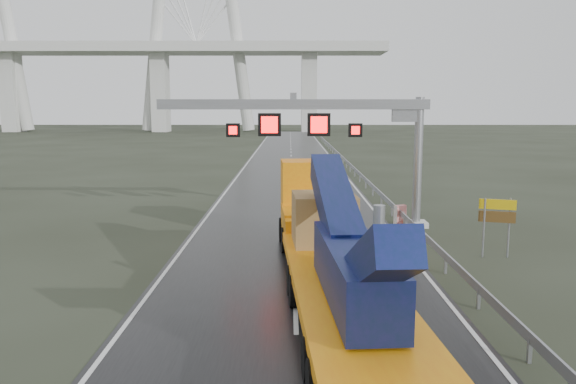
{
  "coord_description": "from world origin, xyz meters",
  "views": [
    {
      "loc": [
        -0.2,
        -12.92,
        6.66
      ],
      "look_at": [
        -0.27,
        9.86,
        3.2
      ],
      "focal_mm": 35.0,
      "sensor_mm": 36.0,
      "label": 1
    }
  ],
  "objects_px": {
    "heavy_haul_truck": "(328,237)",
    "exit_sign_pair": "(497,216)",
    "striped_barrier": "(400,215)",
    "sign_gantry": "(332,126)"
  },
  "relations": [
    {
      "from": "heavy_haul_truck",
      "to": "exit_sign_pair",
      "type": "height_order",
      "value": "heavy_haul_truck"
    },
    {
      "from": "exit_sign_pair",
      "to": "heavy_haul_truck",
      "type": "bearing_deg",
      "value": -135.12
    },
    {
      "from": "heavy_haul_truck",
      "to": "exit_sign_pair",
      "type": "distance_m",
      "value": 8.78
    },
    {
      "from": "exit_sign_pair",
      "to": "striped_barrier",
      "type": "bearing_deg",
      "value": 128.75
    },
    {
      "from": "sign_gantry",
      "to": "heavy_haul_truck",
      "type": "relative_size",
      "value": 0.71
    },
    {
      "from": "heavy_haul_truck",
      "to": "exit_sign_pair",
      "type": "bearing_deg",
      "value": 24.19
    },
    {
      "from": "sign_gantry",
      "to": "striped_barrier",
      "type": "height_order",
      "value": "sign_gantry"
    },
    {
      "from": "exit_sign_pair",
      "to": "striped_barrier",
      "type": "xyz_separation_m",
      "value": [
        -2.86,
        7.19,
        -1.33
      ]
    },
    {
      "from": "sign_gantry",
      "to": "exit_sign_pair",
      "type": "distance_m",
      "value": 10.18
    },
    {
      "from": "exit_sign_pair",
      "to": "sign_gantry",
      "type": "bearing_deg",
      "value": 153.79
    }
  ]
}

